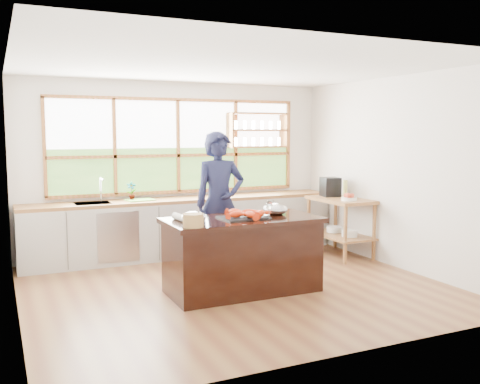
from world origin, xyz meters
TOP-DOWN VIEW (x-y plane):
  - ground_plane at (0.00, 0.00)m, footprint 5.00×5.00m
  - room_shell at (0.02, 0.51)m, footprint 5.02×4.52m
  - back_counter at (-0.02, 1.94)m, footprint 4.90×0.63m
  - right_shelf_unit at (2.19, 0.89)m, footprint 0.62×1.10m
  - island at (0.00, -0.20)m, footprint 1.85×0.90m
  - cook at (0.08, 0.69)m, footprint 0.72×0.48m
  - potted_plant at (-0.81, 2.00)m, footprint 0.17×0.13m
  - cutting_board at (-0.70, 1.94)m, footprint 0.43×0.34m
  - espresso_machine at (2.19, 1.18)m, footprint 0.31×0.33m
  - wine_bottle at (2.24, 0.86)m, footprint 0.08×0.08m
  - fruit_bowl at (2.14, 0.61)m, footprint 0.23×0.23m
  - slate_board at (0.01, -0.22)m, footprint 0.57×0.42m
  - lobster_pile at (0.03, -0.25)m, footprint 0.52×0.48m
  - mixing_bowl_left at (-0.64, -0.26)m, footprint 0.28×0.28m
  - mixing_bowl_right at (0.49, -0.12)m, footprint 0.30×0.30m
  - wine_glass at (0.22, -0.46)m, footprint 0.08×0.08m
  - wicker_basket at (-0.74, -0.53)m, footprint 0.23×0.23m
  - parchment_roll at (-0.74, -0.08)m, footprint 0.11×0.31m

SIDE VIEW (x-z plane):
  - ground_plane at x=0.00m, z-range 0.00..0.00m
  - island at x=0.00m, z-range 0.00..0.90m
  - back_counter at x=-0.02m, z-range 0.00..0.90m
  - right_shelf_unit at x=2.19m, z-range 0.15..1.05m
  - cutting_board at x=-0.70m, z-range 0.90..0.91m
  - slate_board at x=0.01m, z-range 0.90..0.92m
  - parchment_roll at x=-0.74m, z-range 0.90..0.98m
  - fruit_bowl at x=2.14m, z-range 0.89..1.00m
  - lobster_pile at x=0.03m, z-range 0.92..1.00m
  - mixing_bowl_left at x=-0.64m, z-range 0.89..1.03m
  - cook at x=0.08m, z-range 0.00..1.93m
  - mixing_bowl_right at x=0.49m, z-range 0.89..1.04m
  - wicker_basket at x=-0.74m, z-range 0.90..1.04m
  - potted_plant at x=-0.81m, z-range 0.90..1.18m
  - wine_bottle at x=2.24m, z-range 0.90..1.19m
  - espresso_machine at x=2.19m, z-range 0.90..1.20m
  - wine_glass at x=0.22m, z-range 0.95..1.17m
  - room_shell at x=0.02m, z-range 0.40..3.11m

